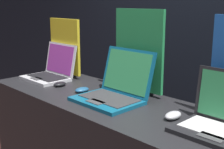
# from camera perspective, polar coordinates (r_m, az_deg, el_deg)

# --- Properties ---
(wall_back) EXTENTS (8.00, 0.05, 2.80)m
(wall_back) POSITION_cam_1_polar(r_m,az_deg,el_deg) (2.62, 18.44, 9.44)
(wall_back) COLOR black
(wall_back) RESTS_ON ground_plane
(laptop_front) EXTENTS (0.33, 0.28, 0.25)m
(laptop_front) POSITION_cam_1_polar(r_m,az_deg,el_deg) (2.28, -11.06, 0.68)
(laptop_front) COLOR #B7B7BC
(laptop_front) RESTS_ON display_counter
(mouse_front) EXTENTS (0.06, 0.09, 0.03)m
(mouse_front) POSITION_cam_1_polar(r_m,az_deg,el_deg) (2.08, -9.52, -1.76)
(mouse_front) COLOR black
(mouse_front) RESTS_ON display_counter
(promo_stand_front) EXTENTS (0.33, 0.07, 0.42)m
(promo_stand_front) POSITION_cam_1_polar(r_m,az_deg,el_deg) (2.32, -8.59, 4.61)
(promo_stand_front) COLOR black
(promo_stand_front) RESTS_ON display_counter
(laptop_middle) EXTENTS (0.36, 0.34, 0.28)m
(laptop_middle) POSITION_cam_1_polar(r_m,az_deg,el_deg) (1.76, 0.54, -2.65)
(laptop_middle) COLOR #0F5170
(laptop_middle) RESTS_ON display_counter
(mouse_middle) EXTENTS (0.06, 0.10, 0.03)m
(mouse_middle) POSITION_cam_1_polar(r_m,az_deg,el_deg) (1.93, -5.51, -2.80)
(mouse_middle) COLOR navy
(mouse_middle) RESTS_ON display_counter
(promo_stand_middle) EXTENTS (0.36, 0.07, 0.50)m
(promo_stand_middle) POSITION_cam_1_polar(r_m,az_deg,el_deg) (1.86, 4.88, 3.79)
(promo_stand_middle) COLOR black
(promo_stand_middle) RESTS_ON display_counter
(mouse_back) EXTENTS (0.06, 0.10, 0.04)m
(mouse_back) POSITION_cam_1_polar(r_m,az_deg,el_deg) (1.52, 11.11, -7.36)
(mouse_back) COLOR #B2B2B7
(mouse_back) RESTS_ON display_counter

